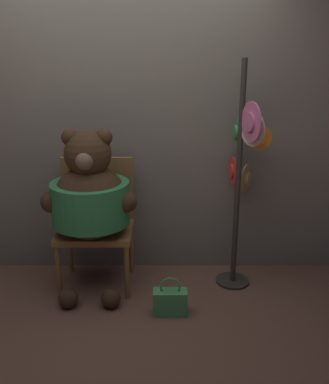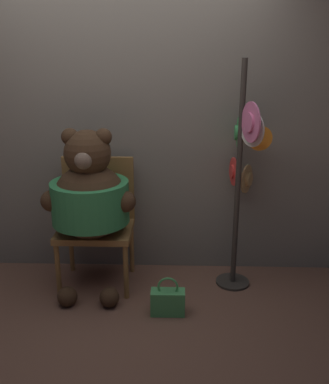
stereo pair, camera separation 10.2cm
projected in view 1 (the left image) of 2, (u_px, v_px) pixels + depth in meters
name	position (u px, v px, depth m)	size (l,w,h in m)	color
ground_plane	(117.00, 311.00, 3.23)	(14.00, 14.00, 0.00)	brown
wall_back	(121.00, 119.00, 3.56)	(8.00, 0.10, 2.67)	slate
chair	(96.00, 217.00, 3.51)	(0.59, 0.49, 1.04)	olive
teddy_bear	(90.00, 198.00, 3.28)	(0.73, 0.64, 1.33)	#3D2819
hat_display_rack	(242.00, 170.00, 3.35)	(0.38, 0.57, 1.82)	#332D28
handbag_on_ground	(170.00, 301.00, 3.17)	(0.25, 0.11, 0.30)	#479E56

